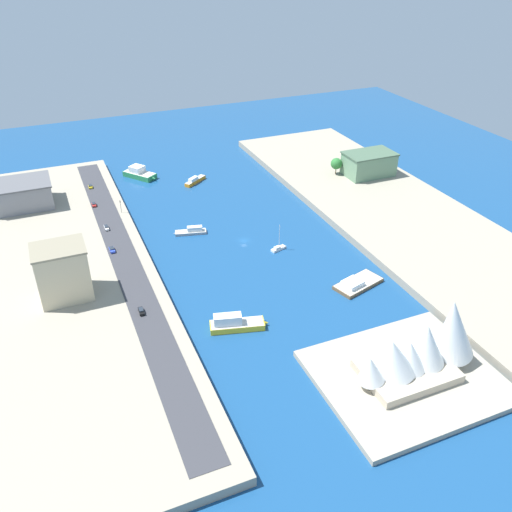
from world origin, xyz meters
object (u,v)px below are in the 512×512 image
Objects in this scene: barge_flat_brown at (357,284)px; pickup_red at (94,204)px; terminal_long_green at (369,164)px; hatchback_blue at (112,249)px; taxi_yellow_cab at (90,186)px; traffic_light_waterfront at (120,205)px; sailboat_small_white at (278,248)px; suv_black at (141,311)px; ferry_green_doubledeck at (140,173)px; ferry_yellow_fast at (235,323)px; yacht_sleek_gray at (192,231)px; office_block_beige at (63,272)px; opera_landmark at (422,348)px; van_white at (106,227)px; warehouse_low_gray at (22,194)px; water_taxi_orange at (195,180)px.

pickup_red reaches higher than barge_flat_brown.
terminal_long_green is 152.63m from hatchback_blue.
taxi_yellow_cab is 37.91m from traffic_light_waterfront.
sailboat_small_white is 99.32m from pickup_red.
suv_black is at bearing 90.48° from taxi_yellow_cab.
ferry_green_doubledeck is 31.97m from taxi_yellow_cab.
ferry_yellow_fast is 73.03m from hatchback_blue.
office_block_beige is (59.74, 35.24, 12.97)m from yacht_sleek_gray.
taxi_yellow_cab is 198.43m from opera_landmark.
taxi_yellow_cab reaches higher than yacht_sleek_gray.
van_white is at bearing -89.24° from suv_black.
traffic_light_waterfront is (-43.82, 27.05, -2.05)m from warehouse_low_gray.
terminal_long_green is at bearing 155.15° from ferry_green_doubledeck.
barge_flat_brown is at bearing -173.73° from ferry_yellow_fast.
warehouse_low_gray is at bearing -82.65° from office_block_beige.
yacht_sleek_gray is 70.56m from office_block_beige.
traffic_light_waterfront is (19.47, 49.18, 5.47)m from ferry_green_doubledeck.
ferry_yellow_fast is 3.30× the size of traffic_light_waterfront.
office_block_beige reaches higher than taxi_yellow_cab.
warehouse_low_gray reaches higher than van_white.
ferry_yellow_fast is 133.50m from water_taxi_orange.
taxi_yellow_cab is at bearing -77.51° from ferry_yellow_fast.
ferry_green_doubledeck is 136.69m from suv_black.
taxi_yellow_cab is at bearing -57.14° from barge_flat_brown.
hatchback_blue is (69.60, -21.40, 3.59)m from sailboat_small_white.
water_taxi_orange is 55.53m from traffic_light_waterfront.
taxi_yellow_cab is (56.61, -7.33, 3.01)m from water_taxi_orange.
sailboat_small_white is (-31.21, 29.78, -0.37)m from yacht_sleek_gray.
opera_landmark is at bearing 79.31° from barge_flat_brown.
ferry_green_doubledeck is 0.73× the size of terminal_long_green.
hatchback_blue is (-21.35, -26.86, -9.76)m from office_block_beige.
van_white is 69.86m from suv_black.
ferry_yellow_fast is 4.29× the size of van_white.
office_block_beige is at bearing 64.98° from van_white.
van_white is at bearing -115.02° from office_block_beige.
water_taxi_orange is at bearing -148.11° from traffic_light_waterfront.
yacht_sleek_gray is at bearing -72.09° from opera_landmark.
office_block_beige reaches higher than ferry_green_doubledeck.
taxi_yellow_cab reaches higher than pickup_red.
water_taxi_orange is 2.36× the size of traffic_light_waterfront.
warehouse_low_gray is at bearing -62.42° from hatchback_blue.
water_taxi_orange is at bearing -77.01° from barge_flat_brown.
water_taxi_orange reaches higher than barge_flat_brown.
ferry_green_doubledeck is at bearing -89.48° from ferry_yellow_fast.
traffic_light_waterfront is (138.68, -6.04, -2.19)m from terminal_long_green.
ferry_green_doubledeck is 67.47m from warehouse_low_gray.
suv_black is at bearing 57.45° from yacht_sleek_gray.
hatchback_blue is at bearing 48.49° from water_taxi_orange.
water_taxi_orange is 60.52m from pickup_red.
warehouse_low_gray is (63.29, 22.14, 7.52)m from ferry_green_doubledeck.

